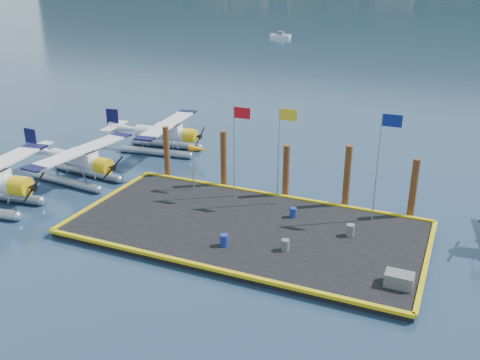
# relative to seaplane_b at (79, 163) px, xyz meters

# --- Properties ---
(ground) EXTENTS (4000.00, 4000.00, 0.00)m
(ground) POSITION_rel_seaplane_b_xyz_m (14.11, -2.59, -1.44)
(ground) COLOR #162643
(ground) RESTS_ON ground
(dock) EXTENTS (20.00, 10.00, 0.40)m
(dock) POSITION_rel_seaplane_b_xyz_m (14.11, -2.59, -1.24)
(dock) COLOR black
(dock) RESTS_ON ground
(dock_bumpers) EXTENTS (20.25, 10.25, 0.18)m
(dock_bumpers) POSITION_rel_seaplane_b_xyz_m (14.11, -2.59, -0.95)
(dock_bumpers) COLOR #C5A90B
(dock_bumpers) RESTS_ON dock
(seaplane_b) EXTENTS (8.48, 9.35, 3.31)m
(seaplane_b) POSITION_rel_seaplane_b_xyz_m (0.00, 0.00, 0.00)
(seaplane_b) COLOR #92999F
(seaplane_b) RESTS_ON ground
(seaplane_c) EXTENTS (8.54, 9.42, 3.33)m
(seaplane_c) POSITION_rel_seaplane_b_xyz_m (2.07, 8.24, 0.01)
(seaplane_c) COLOR #92999F
(seaplane_c) RESTS_ON ground
(drum_1) EXTENTS (0.44, 0.44, 0.61)m
(drum_1) POSITION_rel_seaplane_b_xyz_m (17.08, -4.36, -0.74)
(drum_1) COLOR #56575B
(drum_1) RESTS_ON dock
(drum_3) EXTENTS (0.46, 0.46, 0.65)m
(drum_3) POSITION_rel_seaplane_b_xyz_m (13.91, -5.20, -0.72)
(drum_3) COLOR navy
(drum_3) RESTS_ON dock
(drum_4) EXTENTS (0.48, 0.48, 0.67)m
(drum_4) POSITION_rel_seaplane_b_xyz_m (19.86, -1.32, -0.71)
(drum_4) COLOR #56575B
(drum_4) RESTS_ON dock
(drum_5) EXTENTS (0.42, 0.42, 0.59)m
(drum_5) POSITION_rel_seaplane_b_xyz_m (16.18, -0.30, -0.75)
(drum_5) COLOR navy
(drum_5) RESTS_ON dock
(crate) EXTENTS (1.32, 0.88, 0.66)m
(crate) POSITION_rel_seaplane_b_xyz_m (23.11, -5.45, -0.71)
(crate) COLOR #56575B
(crate) RESTS_ON dock
(flagpole_red) EXTENTS (1.14, 0.08, 6.00)m
(flagpole_red) POSITION_rel_seaplane_b_xyz_m (11.82, 1.21, 2.95)
(flagpole_red) COLOR #9B9BA3
(flagpole_red) RESTS_ON dock
(flagpole_yellow) EXTENTS (1.14, 0.08, 6.20)m
(flagpole_yellow) POSITION_rel_seaplane_b_xyz_m (14.81, 1.21, 3.07)
(flagpole_yellow) COLOR #9B9BA3
(flagpole_yellow) RESTS_ON dock
(flagpole_blue) EXTENTS (1.14, 0.08, 6.50)m
(flagpole_blue) POSITION_rel_seaplane_b_xyz_m (20.81, 1.21, 3.24)
(flagpole_blue) COLOR #9B9BA3
(flagpole_blue) RESTS_ON dock
(windsock) EXTENTS (1.40, 0.44, 3.12)m
(windsock) POSITION_rel_seaplane_b_xyz_m (9.08, 1.21, 1.78)
(windsock) COLOR #9B9BA3
(windsock) RESTS_ON dock
(piling_0) EXTENTS (0.44, 0.44, 4.00)m
(piling_0) POSITION_rel_seaplane_b_xyz_m (5.61, 2.81, 0.56)
(piling_0) COLOR #452713
(piling_0) RESTS_ON ground
(piling_1) EXTENTS (0.44, 0.44, 4.20)m
(piling_1) POSITION_rel_seaplane_b_xyz_m (10.11, 2.81, 0.66)
(piling_1) COLOR #452713
(piling_1) RESTS_ON ground
(piling_2) EXTENTS (0.44, 0.44, 3.80)m
(piling_2) POSITION_rel_seaplane_b_xyz_m (14.61, 2.81, 0.46)
(piling_2) COLOR #452713
(piling_2) RESTS_ON ground
(piling_3) EXTENTS (0.44, 0.44, 4.30)m
(piling_3) POSITION_rel_seaplane_b_xyz_m (18.61, 2.81, 0.71)
(piling_3) COLOR #452713
(piling_3) RESTS_ON ground
(piling_4) EXTENTS (0.44, 0.44, 4.00)m
(piling_4) POSITION_rel_seaplane_b_xyz_m (22.61, 2.81, 0.56)
(piling_4) COLOR #452713
(piling_4) RESTS_ON ground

